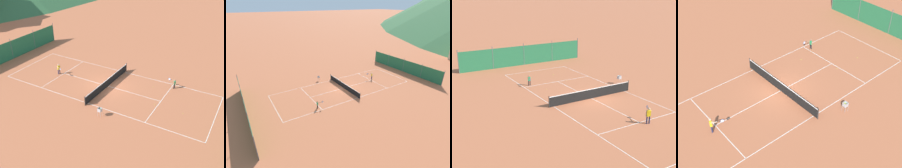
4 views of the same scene
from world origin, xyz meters
TOP-DOWN VIEW (x-y plane):
  - ground_plane at (0.00, 0.00)m, footprint 600.00×600.00m
  - court_line_markings at (0.00, 0.00)m, footprint 8.25×23.85m
  - tennis_net at (0.00, 0.00)m, footprint 9.18×0.08m
  - windscreen_fence_near at (-0.00, -15.50)m, footprint 17.28×0.08m
  - player_far_baseline at (-0.43, 6.83)m, footprint 0.80×0.96m
  - player_far_service at (3.34, -6.67)m, footprint 0.45×0.93m
  - tennis_ball_near_corner at (-0.97, -9.06)m, footprint 0.07×0.07m
  - tennis_ball_mid_court at (2.40, -4.59)m, footprint 0.07×0.07m
  - tennis_ball_by_net_right at (-0.93, -6.12)m, footprint 0.07×0.07m
  - ball_hopper at (-5.29, -2.25)m, footprint 0.36×0.36m

SIDE VIEW (x-z plane):
  - ground_plane at x=0.00m, z-range 0.00..0.00m
  - court_line_markings at x=0.00m, z-range 0.00..0.01m
  - tennis_ball_near_corner at x=-0.97m, z-range 0.00..0.07m
  - tennis_ball_mid_court at x=2.40m, z-range 0.00..0.07m
  - tennis_ball_by_net_right at x=-0.93m, z-range 0.00..0.07m
  - tennis_net at x=0.00m, z-range -0.03..1.03m
  - player_far_service at x=3.34m, z-range 0.10..1.20m
  - ball_hopper at x=-5.29m, z-range 0.21..1.10m
  - player_far_baseline at x=-0.43m, z-range 0.11..1.43m
  - windscreen_fence_near at x=0.00m, z-range -0.14..2.76m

